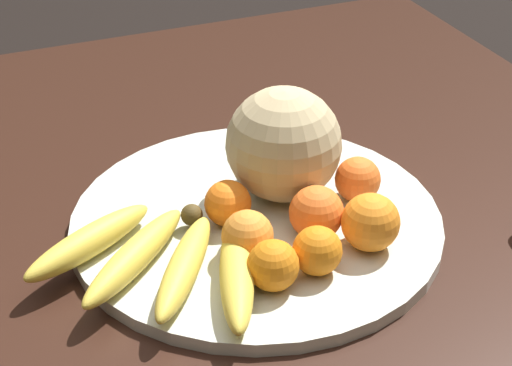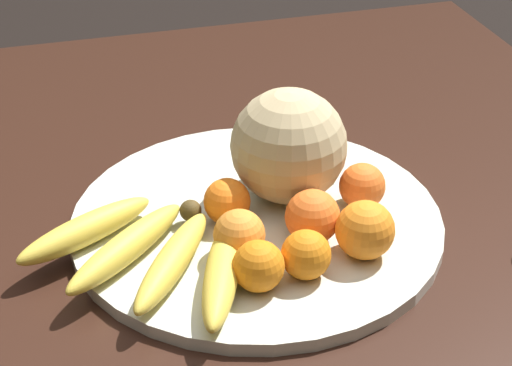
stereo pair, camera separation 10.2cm
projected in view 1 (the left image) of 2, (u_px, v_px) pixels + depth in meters
kitchen_table at (256, 283)px, 1.10m from camera, size 1.31×1.18×0.75m
fruit_bowl at (256, 222)px, 1.05m from camera, size 0.46×0.46×0.02m
melon at (284, 144)px, 1.05m from camera, size 0.14×0.14×0.14m
banana_bunch at (163, 259)px, 0.94m from camera, size 0.27×0.27×0.04m
orange_front_left at (248, 236)px, 0.96m from camera, size 0.06×0.06×0.06m
orange_front_right at (317, 251)px, 0.94m from camera, size 0.06×0.06×0.06m
orange_mid_center at (371, 222)px, 0.98m from camera, size 0.07×0.07×0.07m
orange_back_left at (316, 213)px, 1.00m from camera, size 0.06×0.06×0.06m
orange_back_right at (358, 179)px, 1.06m from camera, size 0.06×0.06×0.06m
orange_top_small at (273, 265)px, 0.92m from camera, size 0.06×0.06×0.06m
orange_side_extra at (229, 204)px, 1.02m from camera, size 0.06×0.06×0.06m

